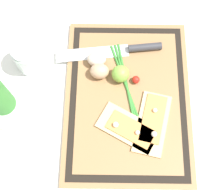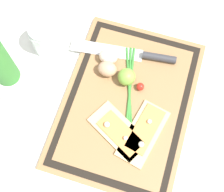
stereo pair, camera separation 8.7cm
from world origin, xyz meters
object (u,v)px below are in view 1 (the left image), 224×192
at_px(knife, 126,49).
at_px(egg_brown, 100,71).
at_px(sauce_jar, 30,58).
at_px(lime, 120,74).
at_px(egg_pink, 97,59).
at_px(herb_pot, 0,100).
at_px(pizza_slice_near, 152,122).
at_px(cherry_tomato_red, 136,80).
at_px(pizza_slice_far, 127,128).

bearing_deg(knife, egg_brown, 135.57).
bearing_deg(sauce_jar, lime, -99.99).
height_order(egg_pink, herb_pot, herb_pot).
distance_m(egg_brown, sauce_jar, 0.21).
bearing_deg(lime, pizza_slice_near, -146.91).
height_order(knife, lime, lime).
xyz_separation_m(cherry_tomato_red, herb_pot, (-0.09, 0.36, 0.06)).
height_order(egg_pink, sauce_jar, sauce_jar).
distance_m(pizza_slice_near, lime, 0.17).
distance_m(cherry_tomato_red, sauce_jar, 0.31).
bearing_deg(lime, pizza_slice_far, -172.59).
bearing_deg(pizza_slice_far, pizza_slice_near, -76.38).
height_order(pizza_slice_near, lime, lime).
bearing_deg(pizza_slice_near, lime, 33.09).
height_order(pizza_slice_far, cherry_tomato_red, pizza_slice_far).
xyz_separation_m(pizza_slice_near, egg_pink, (0.18, 0.16, 0.02)).
xyz_separation_m(pizza_slice_far, egg_brown, (0.16, 0.08, 0.02)).
xyz_separation_m(egg_pink, lime, (-0.05, -0.07, 0.00)).
relative_size(pizza_slice_near, lime, 3.78).
xyz_separation_m(herb_pot, sauce_jar, (0.15, -0.05, -0.04)).
relative_size(pizza_slice_near, sauce_jar, 1.89).
bearing_deg(lime, egg_pink, 55.50).
xyz_separation_m(egg_brown, cherry_tomato_red, (-0.02, -0.10, -0.01)).
bearing_deg(egg_brown, egg_pink, 13.32).
bearing_deg(pizza_slice_far, herb_pot, 80.93).
distance_m(pizza_slice_far, knife, 0.24).
bearing_deg(lime, egg_brown, 81.84).
bearing_deg(pizza_slice_near, herb_pot, 84.83).
distance_m(knife, egg_pink, 0.10).
xyz_separation_m(lime, cherry_tomato_red, (-0.01, -0.04, -0.01)).
distance_m(herb_pot, sauce_jar, 0.16).
relative_size(pizza_slice_far, egg_pink, 3.35).
bearing_deg(egg_pink, knife, -64.97).
xyz_separation_m(egg_pink, sauce_jar, (-0.00, 0.19, 0.01)).
relative_size(pizza_slice_far, cherry_tomato_red, 8.10).
xyz_separation_m(pizza_slice_far, egg_pink, (0.20, 0.09, 0.02)).
height_order(pizza_slice_near, egg_pink, egg_pink).
bearing_deg(herb_pot, egg_brown, -66.72).
distance_m(knife, herb_pot, 0.39).
height_order(pizza_slice_far, egg_brown, egg_brown).
relative_size(egg_brown, herb_pot, 0.22).
height_order(knife, sauce_jar, sauce_jar).
bearing_deg(sauce_jar, pizza_slice_far, -125.24).
height_order(egg_brown, egg_pink, same).
bearing_deg(egg_pink, herb_pot, 121.20).
xyz_separation_m(knife, egg_brown, (-0.08, 0.08, 0.01)).
xyz_separation_m(lime, herb_pot, (-0.10, 0.31, 0.05)).
distance_m(pizza_slice_near, sauce_jar, 0.40).
xyz_separation_m(pizza_slice_near, herb_pot, (0.04, 0.40, 0.07)).
bearing_deg(egg_pink, sauce_jar, 90.34).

